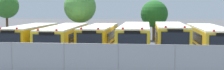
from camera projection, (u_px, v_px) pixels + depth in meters
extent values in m
plane|color=#424244|center=(117.00, 53.00, 27.38)|extent=(160.00, 160.00, 0.00)
cube|color=#EAA80C|center=(31.00, 37.00, 28.21)|extent=(2.51, 9.51, 1.95)
cube|color=white|center=(31.00, 26.00, 28.11)|extent=(2.46, 9.32, 0.12)
cube|color=black|center=(8.00, 53.00, 23.50)|extent=(2.55, 0.16, 0.36)
cube|color=black|center=(8.00, 39.00, 23.45)|extent=(2.05, 0.06, 0.94)
cube|color=black|center=(45.00, 34.00, 28.34)|extent=(0.05, 7.42, 0.70)
cube|color=black|center=(19.00, 33.00, 28.61)|extent=(0.05, 7.42, 0.70)
cube|color=black|center=(31.00, 41.00, 28.24)|extent=(2.54, 9.60, 0.10)
sphere|color=red|center=(17.00, 28.00, 23.47)|extent=(0.18, 0.18, 0.18)
sphere|color=red|center=(0.00, 28.00, 23.62)|extent=(0.18, 0.18, 0.18)
cube|color=black|center=(7.00, 32.00, 23.39)|extent=(1.13, 0.08, 0.24)
cylinder|color=black|center=(29.00, 51.00, 24.84)|extent=(0.28, 1.00, 1.00)
cylinder|color=black|center=(3.00, 51.00, 25.08)|extent=(0.28, 1.00, 1.00)
cylinder|color=black|center=(52.00, 42.00, 31.09)|extent=(0.28, 1.00, 1.00)
cylinder|color=black|center=(31.00, 42.00, 31.33)|extent=(0.28, 1.00, 1.00)
cube|color=yellow|center=(65.00, 38.00, 27.82)|extent=(2.88, 11.52, 1.93)
cube|color=white|center=(65.00, 27.00, 27.73)|extent=(2.82, 11.29, 0.12)
cube|color=black|center=(47.00, 56.00, 22.14)|extent=(2.60, 0.24, 0.36)
cube|color=black|center=(47.00, 41.00, 22.09)|extent=(2.08, 0.12, 0.92)
cube|color=black|center=(79.00, 34.00, 27.99)|extent=(0.30, 8.93, 0.69)
cube|color=black|center=(52.00, 34.00, 28.19)|extent=(0.30, 8.93, 0.69)
cube|color=black|center=(65.00, 42.00, 27.85)|extent=(2.91, 11.63, 0.10)
sphere|color=red|center=(56.00, 30.00, 22.13)|extent=(0.18, 0.18, 0.18)
sphere|color=red|center=(38.00, 30.00, 22.24)|extent=(0.18, 0.18, 0.18)
cube|color=black|center=(47.00, 34.00, 22.03)|extent=(1.15, 0.11, 0.24)
cylinder|color=black|center=(66.00, 54.00, 23.51)|extent=(0.31, 1.01, 1.00)
cylinder|color=black|center=(38.00, 53.00, 23.69)|extent=(0.31, 1.01, 1.00)
cylinder|color=black|center=(84.00, 42.00, 31.70)|extent=(0.31, 1.01, 1.00)
cylinder|color=black|center=(63.00, 41.00, 31.88)|extent=(0.31, 1.01, 1.00)
cube|color=#EAA80C|center=(99.00, 38.00, 27.40)|extent=(2.54, 9.22, 1.97)
cube|color=white|center=(99.00, 26.00, 27.30)|extent=(2.49, 9.04, 0.12)
cube|color=black|center=(89.00, 54.00, 22.87)|extent=(2.44, 0.20, 0.36)
cube|color=black|center=(89.00, 39.00, 22.81)|extent=(1.96, 0.09, 0.95)
cube|color=black|center=(113.00, 34.00, 27.51)|extent=(0.16, 7.16, 0.71)
cube|color=black|center=(87.00, 34.00, 27.82)|extent=(0.16, 7.16, 0.71)
cube|color=black|center=(99.00, 42.00, 27.43)|extent=(2.57, 9.31, 0.10)
sphere|color=red|center=(98.00, 29.00, 22.82)|extent=(0.18, 0.18, 0.18)
sphere|color=red|center=(81.00, 29.00, 22.99)|extent=(0.18, 0.18, 0.18)
cube|color=black|center=(89.00, 32.00, 22.75)|extent=(1.08, 0.10, 0.24)
cylinder|color=black|center=(106.00, 52.00, 24.19)|extent=(0.30, 1.00, 1.00)
cylinder|color=black|center=(80.00, 52.00, 24.46)|extent=(0.30, 1.00, 1.00)
cylinder|color=black|center=(115.00, 43.00, 30.10)|extent=(0.30, 1.00, 1.00)
cylinder|color=black|center=(94.00, 43.00, 30.36)|extent=(0.30, 1.00, 1.00)
cube|color=yellow|center=(135.00, 38.00, 26.89)|extent=(2.59, 11.19, 2.09)
cube|color=white|center=(135.00, 25.00, 26.79)|extent=(2.54, 10.97, 0.12)
cube|color=black|center=(132.00, 58.00, 21.38)|extent=(2.56, 0.18, 0.36)
cube|color=black|center=(132.00, 40.00, 21.31)|extent=(2.06, 0.07, 1.00)
cube|color=black|center=(150.00, 34.00, 27.01)|extent=(0.10, 8.71, 0.75)
cube|color=black|center=(121.00, 34.00, 27.31)|extent=(0.10, 8.71, 0.75)
cube|color=black|center=(135.00, 42.00, 26.93)|extent=(2.62, 11.30, 0.10)
sphere|color=red|center=(142.00, 29.00, 21.33)|extent=(0.18, 0.18, 0.18)
sphere|color=red|center=(123.00, 28.00, 21.49)|extent=(0.18, 0.18, 0.18)
cube|color=black|center=(132.00, 32.00, 21.25)|extent=(1.13, 0.09, 0.24)
cylinder|color=black|center=(148.00, 55.00, 22.71)|extent=(0.29, 1.00, 1.00)
cylinder|color=black|center=(118.00, 55.00, 22.96)|extent=(0.29, 1.00, 1.00)
cylinder|color=black|center=(148.00, 43.00, 30.59)|extent=(0.29, 1.00, 1.00)
cylinder|color=black|center=(126.00, 43.00, 30.85)|extent=(0.29, 1.00, 1.00)
cube|color=yellow|center=(170.00, 38.00, 26.51)|extent=(2.58, 9.43, 2.17)
cube|color=white|center=(171.00, 25.00, 26.41)|extent=(2.53, 9.25, 0.12)
cube|color=black|center=(175.00, 57.00, 21.88)|extent=(2.53, 0.19, 0.36)
cube|color=black|center=(175.00, 39.00, 21.81)|extent=(2.03, 0.08, 1.04)
cube|color=black|center=(185.00, 34.00, 26.63)|extent=(0.12, 7.34, 0.78)
cube|color=black|center=(156.00, 33.00, 26.93)|extent=(0.12, 7.34, 0.78)
cube|color=black|center=(170.00, 43.00, 26.55)|extent=(2.61, 9.53, 0.10)
sphere|color=red|center=(185.00, 27.00, 21.82)|extent=(0.18, 0.18, 0.18)
sphere|color=red|center=(166.00, 27.00, 21.98)|extent=(0.18, 0.18, 0.18)
cube|color=black|center=(175.00, 31.00, 21.74)|extent=(1.11, 0.09, 0.24)
cylinder|color=black|center=(188.00, 54.00, 23.20)|extent=(0.29, 1.00, 1.00)
cylinder|color=black|center=(159.00, 54.00, 23.46)|extent=(0.29, 1.00, 1.00)
cylinder|color=black|center=(180.00, 44.00, 29.33)|extent=(0.29, 1.00, 1.00)
cylinder|color=black|center=(157.00, 44.00, 29.60)|extent=(0.29, 1.00, 1.00)
cube|color=yellow|center=(208.00, 39.00, 26.44)|extent=(2.55, 10.91, 1.95)
cube|color=white|center=(209.00, 27.00, 26.35)|extent=(2.50, 10.70, 0.12)
cube|color=black|center=(224.00, 58.00, 21.06)|extent=(2.53, 0.18, 0.36)
cube|color=black|center=(224.00, 42.00, 21.00)|extent=(2.04, 0.07, 0.94)
cube|color=black|center=(222.00, 35.00, 26.57)|extent=(0.10, 8.50, 0.70)
cube|color=black|center=(193.00, 35.00, 26.86)|extent=(0.10, 8.50, 0.70)
cube|color=black|center=(208.00, 43.00, 26.48)|extent=(2.58, 11.02, 0.10)
sphere|color=red|center=(214.00, 31.00, 21.18)|extent=(0.18, 0.18, 0.18)
cube|color=black|center=(224.00, 35.00, 20.94)|extent=(1.12, 0.09, 0.24)
cylinder|color=black|center=(204.00, 55.00, 22.64)|extent=(0.29, 1.00, 1.00)
cylinder|color=black|center=(212.00, 44.00, 30.00)|extent=(0.29, 1.00, 1.00)
cylinder|color=black|center=(189.00, 43.00, 30.25)|extent=(0.29, 1.00, 1.00)
cylinder|color=#4C3823|center=(7.00, 27.00, 40.18)|extent=(0.31, 0.31, 3.08)
sphere|color=#387A2D|center=(7.00, 6.00, 39.93)|extent=(3.25, 3.25, 3.25)
sphere|color=#387A2D|center=(0.00, 3.00, 39.59)|extent=(2.11, 2.11, 2.11)
cylinder|color=#4C3823|center=(80.00, 30.00, 36.24)|extent=(0.33, 0.33, 2.73)
sphere|color=#478438|center=(80.00, 7.00, 35.98)|extent=(3.85, 3.85, 3.85)
sphere|color=#478438|center=(82.00, 9.00, 35.86)|extent=(2.74, 2.74, 2.74)
cylinder|color=#4C3823|center=(154.00, 32.00, 37.41)|extent=(0.44, 0.44, 2.05)
sphere|color=#1E561E|center=(154.00, 14.00, 37.20)|extent=(3.36, 3.36, 3.36)
sphere|color=#1E561E|center=(153.00, 16.00, 37.01)|extent=(2.31, 2.31, 2.31)
cylinder|color=#9EA0A3|center=(12.00, 59.00, 17.86)|extent=(0.07, 0.07, 2.04)
cylinder|color=#9EA0A3|center=(64.00, 60.00, 17.52)|extent=(0.07, 0.07, 2.04)
cylinder|color=#9EA0A3|center=(118.00, 61.00, 17.17)|extent=(0.07, 0.07, 2.04)
cylinder|color=#9EA0A3|center=(175.00, 62.00, 16.82)|extent=(0.07, 0.07, 2.04)
cube|color=#ADB2B7|center=(91.00, 61.00, 17.34)|extent=(22.26, 0.02, 2.00)
cylinder|color=#9EA0A3|center=(91.00, 44.00, 17.25)|extent=(22.26, 0.04, 0.04)
cone|color=#EA5914|center=(2.00, 68.00, 19.07)|extent=(0.42, 0.42, 0.56)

